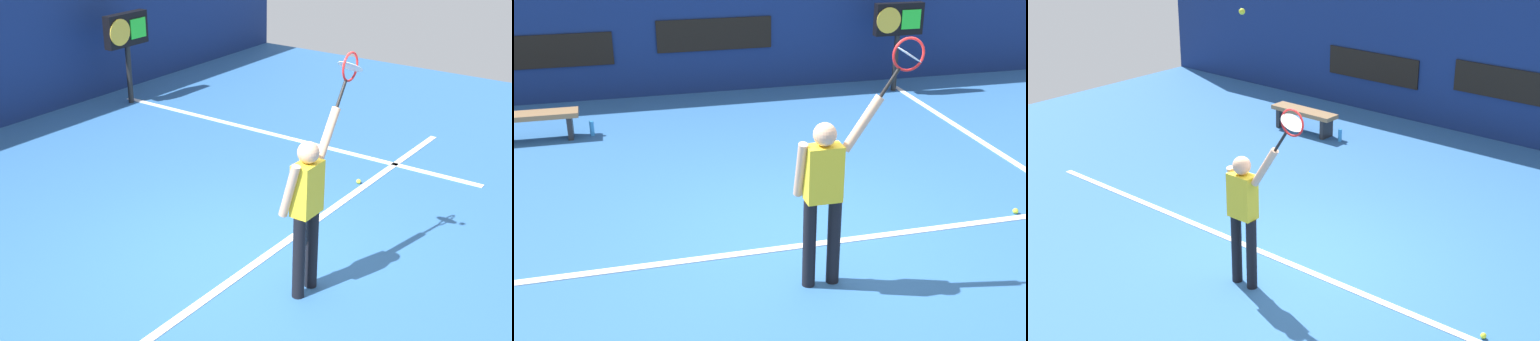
% 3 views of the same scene
% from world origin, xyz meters
% --- Properties ---
extents(ground_plane, '(18.00, 18.00, 0.00)m').
position_xyz_m(ground_plane, '(0.00, 0.00, 0.00)').
color(ground_plane, '#2D609E').
extents(court_baseline, '(10.00, 0.10, 0.01)m').
position_xyz_m(court_baseline, '(0.00, -0.15, 0.01)').
color(court_baseline, white).
rests_on(court_baseline, ground_plane).
extents(court_sideline, '(0.10, 7.00, 0.01)m').
position_xyz_m(court_sideline, '(3.54, 2.00, 0.01)').
color(court_sideline, white).
rests_on(court_sideline, ground_plane).
extents(tennis_player, '(0.80, 0.31, 1.92)m').
position_xyz_m(tennis_player, '(-0.17, -0.88, 1.01)').
color(tennis_player, black).
rests_on(tennis_player, ground_plane).
extents(tennis_racket, '(0.47, 0.27, 0.60)m').
position_xyz_m(tennis_racket, '(0.56, -0.89, 2.24)').
color(tennis_racket, black).
extents(scoreboard_clock, '(0.96, 0.20, 1.70)m').
position_xyz_m(scoreboard_clock, '(3.40, 5.28, 1.32)').
color(scoreboard_clock, black).
rests_on(scoreboard_clock, ground_plane).
extents(spare_ball, '(0.07, 0.07, 0.07)m').
position_xyz_m(spare_ball, '(2.61, -0.03, 0.03)').
color(spare_ball, '#CCE033').
rests_on(spare_ball, ground_plane).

